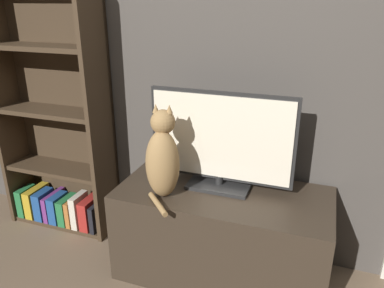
% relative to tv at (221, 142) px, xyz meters
% --- Properties ---
extents(wall_back, '(4.80, 0.05, 2.60)m').
position_rel_tv_xyz_m(wall_back, '(0.04, 0.26, 0.48)').
color(wall_back, '#47423D').
rests_on(wall_back, ground_plane).
extents(tv_stand, '(1.18, 0.55, 0.55)m').
position_rel_tv_xyz_m(tv_stand, '(0.04, -0.06, -0.54)').
color(tv_stand, '#33281E').
rests_on(tv_stand, ground_plane).
extents(tv, '(0.81, 0.21, 0.55)m').
position_rel_tv_xyz_m(tv, '(0.00, 0.00, 0.00)').
color(tv, black).
rests_on(tv, tv_stand).
extents(cat, '(0.21, 0.31, 0.50)m').
position_rel_tv_xyz_m(cat, '(-0.26, -0.20, -0.05)').
color(cat, '#997547').
rests_on(cat, tv_stand).
extents(bookshelf, '(0.78, 0.28, 1.70)m').
position_rel_tv_xyz_m(bookshelf, '(-1.19, 0.12, -0.09)').
color(bookshelf, '#3D2D1E').
rests_on(bookshelf, ground_plane).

